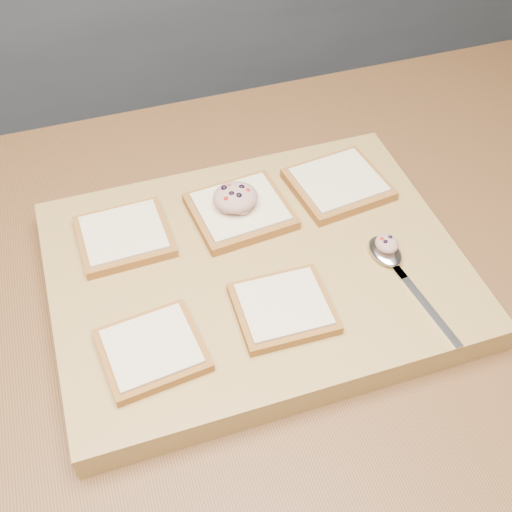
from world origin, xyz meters
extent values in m
plane|color=#515459|center=(0.00, 0.00, 0.00)|extent=(4.00, 4.00, 0.00)
cube|color=slate|center=(0.00, 0.00, 0.42)|extent=(1.90, 0.75, 0.84)
cube|color=brown|center=(0.00, 0.00, 0.87)|extent=(2.00, 0.80, 0.06)
cube|color=slate|center=(0.00, 1.43, 0.45)|extent=(3.60, 0.60, 0.90)
cube|color=tan|center=(-0.05, -0.02, 0.92)|extent=(0.51, 0.39, 0.04)
cube|color=#A4652A|center=(-0.20, 0.07, 0.95)|extent=(0.12, 0.11, 0.01)
cube|color=beige|center=(-0.20, 0.07, 0.96)|extent=(0.10, 0.09, 0.00)
cube|color=#A4652A|center=(-0.05, 0.06, 0.95)|extent=(0.13, 0.13, 0.01)
cube|color=beige|center=(-0.05, 0.06, 0.96)|extent=(0.12, 0.11, 0.00)
cube|color=#A4652A|center=(0.10, 0.07, 0.95)|extent=(0.14, 0.13, 0.01)
cube|color=beige|center=(0.10, 0.07, 0.96)|extent=(0.12, 0.11, 0.00)
cube|color=#A4652A|center=(-0.20, -0.12, 0.95)|extent=(0.12, 0.11, 0.01)
cube|color=beige|center=(-0.20, -0.12, 0.95)|extent=(0.10, 0.10, 0.00)
cube|color=#A4652A|center=(-0.05, -0.11, 0.95)|extent=(0.11, 0.10, 0.01)
cube|color=beige|center=(-0.05, -0.11, 0.95)|extent=(0.10, 0.09, 0.00)
ellipsoid|color=tan|center=(-0.05, 0.07, 0.97)|extent=(0.06, 0.06, 0.03)
sphere|color=black|center=(-0.04, 0.07, 0.98)|extent=(0.01, 0.01, 0.01)
sphere|color=black|center=(-0.06, 0.08, 0.98)|extent=(0.01, 0.01, 0.01)
sphere|color=black|center=(-0.05, 0.06, 0.98)|extent=(0.01, 0.01, 0.01)
sphere|color=black|center=(-0.06, 0.06, 0.98)|extent=(0.01, 0.01, 0.01)
sphere|color=#A5140C|center=(-0.03, 0.06, 0.98)|extent=(0.01, 0.01, 0.01)
sphere|color=#A5140C|center=(-0.05, 0.08, 0.98)|extent=(0.01, 0.01, 0.01)
sphere|color=#A5140C|center=(-0.07, 0.06, 0.98)|extent=(0.01, 0.01, 0.01)
ellipsoid|color=silver|center=(0.11, -0.06, 0.95)|extent=(0.04, 0.06, 0.01)
cube|color=silver|center=(0.11, -0.09, 0.94)|extent=(0.01, 0.04, 0.00)
cube|color=silver|center=(0.12, -0.15, 0.94)|extent=(0.03, 0.14, 0.00)
ellipsoid|color=tan|center=(0.11, -0.06, 0.96)|extent=(0.03, 0.03, 0.02)
sphere|color=black|center=(0.11, -0.06, 0.97)|extent=(0.01, 0.01, 0.01)
sphere|color=black|center=(0.10, -0.06, 0.97)|extent=(0.01, 0.01, 0.01)
sphere|color=#A5140C|center=(0.10, -0.06, 0.97)|extent=(0.01, 0.01, 0.01)
camera|label=1|loc=(-0.22, -0.53, 1.55)|focal=45.00mm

